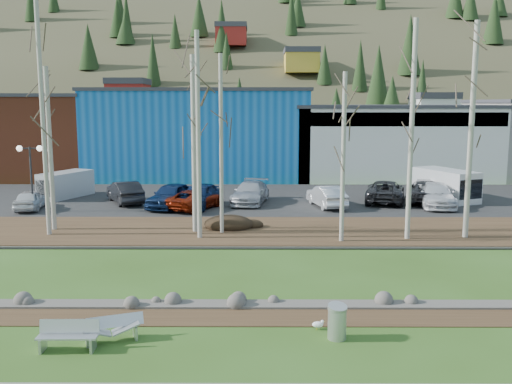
{
  "coord_description": "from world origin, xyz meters",
  "views": [
    {
      "loc": [
        -0.44,
        -15.89,
        7.01
      ],
      "look_at": [
        -0.57,
        12.82,
        2.5
      ],
      "focal_mm": 40.0,
      "sensor_mm": 36.0,
      "label": 1
    }
  ],
  "objects_px": {
    "car_4": "(200,196)",
    "van_white": "(448,185)",
    "car_0": "(30,200)",
    "car_7": "(436,195)",
    "car_3": "(250,193)",
    "car_1": "(125,192)",
    "van_grey": "(64,185)",
    "car_6": "(385,191)",
    "litter_bin": "(337,323)",
    "seagull": "(318,324)",
    "car_9": "(171,196)",
    "car_2": "(195,199)",
    "street_lamp": "(30,160)",
    "bench_damaged": "(112,329)",
    "car_5": "(327,196)",
    "bench_intact": "(68,336)",
    "car_8": "(426,191)"
  },
  "relations": [
    {
      "from": "car_1",
      "to": "car_6",
      "type": "bearing_deg",
      "value": 154.58
    },
    {
      "from": "car_4",
      "to": "van_white",
      "type": "bearing_deg",
      "value": 27.12
    },
    {
      "from": "litter_bin",
      "to": "car_5",
      "type": "relative_size",
      "value": 0.22
    },
    {
      "from": "litter_bin",
      "to": "car_5",
      "type": "height_order",
      "value": "car_5"
    },
    {
      "from": "bench_intact",
      "to": "car_7",
      "type": "bearing_deg",
      "value": 51.15
    },
    {
      "from": "litter_bin",
      "to": "car_9",
      "type": "distance_m",
      "value": 22.4
    },
    {
      "from": "litter_bin",
      "to": "car_2",
      "type": "height_order",
      "value": "car_2"
    },
    {
      "from": "street_lamp",
      "to": "car_3",
      "type": "relative_size",
      "value": 0.83
    },
    {
      "from": "bench_intact",
      "to": "bench_damaged",
      "type": "distance_m",
      "value": 1.27
    },
    {
      "from": "bench_intact",
      "to": "van_white",
      "type": "height_order",
      "value": "van_white"
    },
    {
      "from": "litter_bin",
      "to": "car_6",
      "type": "distance_m",
      "value": 23.95
    },
    {
      "from": "seagull",
      "to": "car_4",
      "type": "relative_size",
      "value": 0.09
    },
    {
      "from": "car_2",
      "to": "van_white",
      "type": "xyz_separation_m",
      "value": [
        17.6,
        3.51,
        0.44
      ]
    },
    {
      "from": "litter_bin",
      "to": "car_7",
      "type": "distance_m",
      "value": 23.49
    },
    {
      "from": "car_9",
      "to": "street_lamp",
      "type": "bearing_deg",
      "value": -153.36
    },
    {
      "from": "street_lamp",
      "to": "car_6",
      "type": "bearing_deg",
      "value": 4.11
    },
    {
      "from": "seagull",
      "to": "car_9",
      "type": "bearing_deg",
      "value": 104.42
    },
    {
      "from": "car_1",
      "to": "van_grey",
      "type": "relative_size",
      "value": 1.0
    },
    {
      "from": "car_3",
      "to": "car_4",
      "type": "relative_size",
      "value": 1.08
    },
    {
      "from": "car_3",
      "to": "litter_bin",
      "type": "bearing_deg",
      "value": -72.58
    },
    {
      "from": "bench_intact",
      "to": "car_6",
      "type": "relative_size",
      "value": 0.31
    },
    {
      "from": "litter_bin",
      "to": "van_grey",
      "type": "xyz_separation_m",
      "value": [
        -16.59,
        24.94,
        0.58
      ]
    },
    {
      "from": "bench_damaged",
      "to": "litter_bin",
      "type": "bearing_deg",
      "value": -19.19
    },
    {
      "from": "bench_damaged",
      "to": "car_4",
      "type": "distance_m",
      "value": 21.06
    },
    {
      "from": "car_3",
      "to": "van_white",
      "type": "relative_size",
      "value": 0.95
    },
    {
      "from": "car_2",
      "to": "car_6",
      "type": "bearing_deg",
      "value": -142.06
    },
    {
      "from": "street_lamp",
      "to": "car_0",
      "type": "height_order",
      "value": "street_lamp"
    },
    {
      "from": "car_0",
      "to": "car_9",
      "type": "relative_size",
      "value": 0.8
    },
    {
      "from": "bench_intact",
      "to": "car_8",
      "type": "xyz_separation_m",
      "value": [
        17.08,
        23.87,
        0.47
      ]
    },
    {
      "from": "van_grey",
      "to": "litter_bin",
      "type": "bearing_deg",
      "value": -33.32
    },
    {
      "from": "car_3",
      "to": "van_grey",
      "type": "bearing_deg",
      "value": -179.95
    },
    {
      "from": "car_9",
      "to": "van_grey",
      "type": "bearing_deg",
      "value": 171.68
    },
    {
      "from": "street_lamp",
      "to": "car_4",
      "type": "relative_size",
      "value": 0.89
    },
    {
      "from": "car_1",
      "to": "car_2",
      "type": "relative_size",
      "value": 1.01
    },
    {
      "from": "bench_damaged",
      "to": "car_4",
      "type": "height_order",
      "value": "car_4"
    },
    {
      "from": "street_lamp",
      "to": "car_8",
      "type": "xyz_separation_m",
      "value": [
        26.05,
        3.58,
        -2.55
      ]
    },
    {
      "from": "bench_damaged",
      "to": "car_4",
      "type": "bearing_deg",
      "value": 68.11
    },
    {
      "from": "van_white",
      "to": "litter_bin",
      "type": "bearing_deg",
      "value": -138.13
    },
    {
      "from": "car_4",
      "to": "car_9",
      "type": "xyz_separation_m",
      "value": [
        -1.89,
        0.0,
        0.0
      ]
    },
    {
      "from": "car_7",
      "to": "car_9",
      "type": "relative_size",
      "value": 1.11
    },
    {
      "from": "bench_intact",
      "to": "car_2",
      "type": "distance_m",
      "value": 21.19
    },
    {
      "from": "seagull",
      "to": "car_1",
      "type": "relative_size",
      "value": 0.09
    },
    {
      "from": "car_0",
      "to": "litter_bin",
      "type": "bearing_deg",
      "value": 122.79
    },
    {
      "from": "car_2",
      "to": "van_white",
      "type": "relative_size",
      "value": 0.86
    },
    {
      "from": "car_6",
      "to": "car_1",
      "type": "bearing_deg",
      "value": 15.49
    },
    {
      "from": "car_6",
      "to": "car_7",
      "type": "xyz_separation_m",
      "value": [
        3.03,
        -1.58,
        -0.0
      ]
    },
    {
      "from": "street_lamp",
      "to": "car_6",
      "type": "relative_size",
      "value": 0.77
    },
    {
      "from": "car_0",
      "to": "car_7",
      "type": "xyz_separation_m",
      "value": [
        26.71,
        1.31,
        0.12
      ]
    },
    {
      "from": "car_3",
      "to": "street_lamp",
      "type": "bearing_deg",
      "value": -157.46
    },
    {
      "from": "car_9",
      "to": "car_8",
      "type": "bearing_deg",
      "value": 24.53
    }
  ]
}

